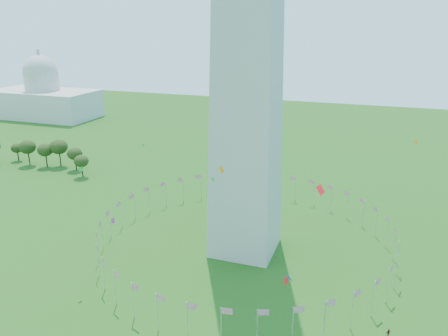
{
  "coord_description": "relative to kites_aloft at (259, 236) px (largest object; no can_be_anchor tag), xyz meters",
  "views": [
    {
      "loc": [
        30.82,
        -55.93,
        60.68
      ],
      "look_at": [
        -1.03,
        35.0,
        28.61
      ],
      "focal_mm": 35.0,
      "sensor_mm": 36.0,
      "label": 1
    }
  ],
  "objects": [
    {
      "name": "kites_aloft",
      "position": [
        0.0,
        0.0,
        0.0
      ],
      "size": [
        82.37,
        60.38,
        33.6
      ],
      "color": "blue",
      "rests_on": "ground"
    },
    {
      "name": "tree_line_west",
      "position": [
        -116.39,
        66.83,
        -12.84
      ],
      "size": [
        54.9,
        15.61,
        12.04
      ],
      "color": "#324818",
      "rests_on": "ground"
    },
    {
      "name": "flag_ring",
      "position": [
        -10.54,
        25.78,
        -13.71
      ],
      "size": [
        80.24,
        80.24,
        9.0
      ],
      "color": "silver",
      "rests_on": "ground"
    },
    {
      "name": "capitol_building",
      "position": [
        -190.54,
        155.78,
        4.79
      ],
      "size": [
        70.0,
        35.0,
        46.0
      ],
      "primitive_type": null,
      "color": "beige",
      "rests_on": "ground"
    }
  ]
}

